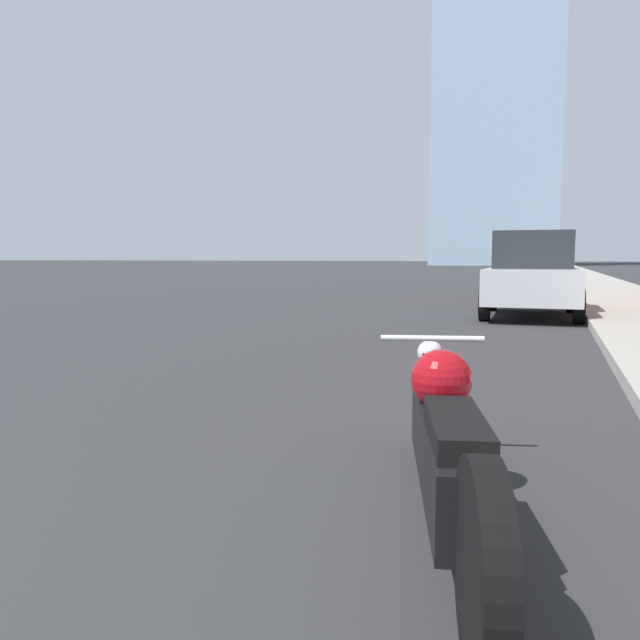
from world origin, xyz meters
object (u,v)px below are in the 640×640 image
object	(u,v)px
parked_car_silver	(532,275)
parked_car_green	(543,262)
parked_car_black	(540,264)
parked_car_white	(533,268)
motorcycle	(446,440)
parked_car_red	(539,263)

from	to	relation	value
parked_car_silver	parked_car_green	xyz separation A→B (m)	(-0.14, 44.80, -0.05)
parked_car_silver	parked_car_black	distance (m)	22.53
parked_car_white	motorcycle	bearing A→B (deg)	-94.33
parked_car_silver	parked_car_black	size ratio (longest dim) A/B	0.96
parked_car_green	parked_car_red	bearing A→B (deg)	-96.00
motorcycle	parked_car_white	distance (m)	21.77
motorcycle	parked_car_black	world-z (taller)	parked_car_black
parked_car_white	parked_car_black	bearing A→B (deg)	84.97
parked_car_black	motorcycle	bearing A→B (deg)	-94.94
parked_car_black	parked_car_red	distance (m)	12.27
motorcycle	parked_car_green	size ratio (longest dim) A/B	0.64
parked_car_silver	parked_car_green	bearing A→B (deg)	89.10
parked_car_black	parked_car_red	size ratio (longest dim) A/B	1.05
parked_car_green	motorcycle	bearing A→B (deg)	-94.67
parked_car_red	parked_car_white	bearing A→B (deg)	-91.75
parked_car_white	parked_car_black	size ratio (longest dim) A/B	0.94
motorcycle	parked_car_black	size ratio (longest dim) A/B	0.63
parked_car_white	parked_car_green	world-z (taller)	parked_car_white
parked_car_silver	parked_car_green	distance (m)	44.80
motorcycle	parked_car_black	xyz separation A→B (m)	(-0.02, 33.44, 0.51)
parked_car_red	parked_car_black	bearing A→B (deg)	-91.00
parked_car_black	parked_car_green	world-z (taller)	parked_car_black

